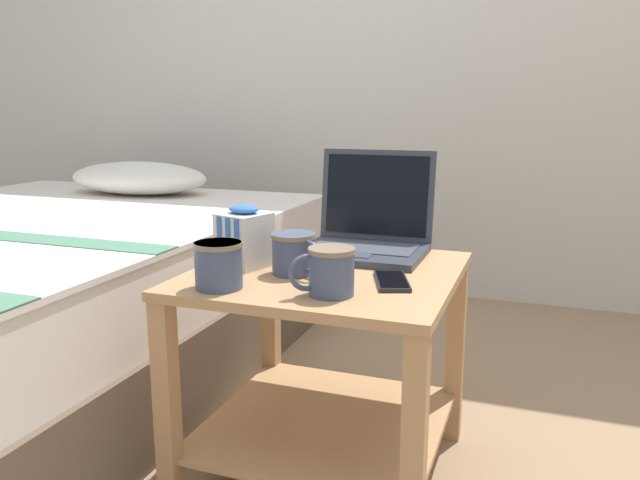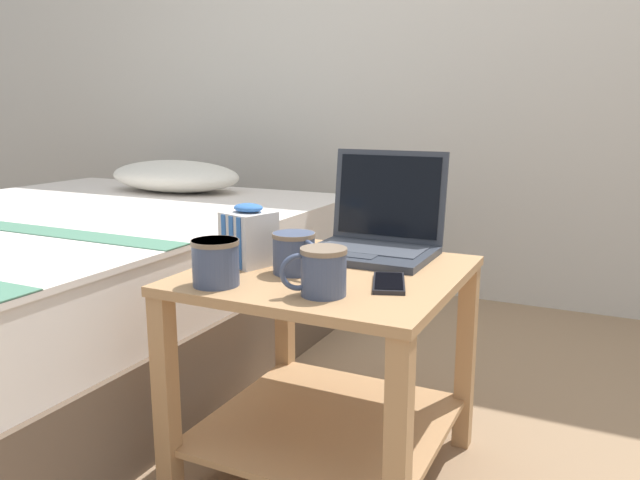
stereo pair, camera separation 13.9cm
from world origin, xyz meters
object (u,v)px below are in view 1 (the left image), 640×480
object	(u,v)px
mug_mid_center	(294,252)
snack_bag	(244,238)
cell_phone	(392,281)
laptop	(367,233)
mug_front_left	(330,269)
mug_front_right	(219,262)

from	to	relation	value
mug_mid_center	snack_bag	distance (m)	0.14
mug_mid_center	snack_bag	world-z (taller)	snack_bag
mug_mid_center	cell_phone	bearing A→B (deg)	0.49
laptop	mug_mid_center	xyz separation A→B (m)	(-0.09, -0.26, 0.00)
mug_front_left	cell_phone	xyz separation A→B (m)	(0.10, 0.13, -0.05)
snack_bag	cell_phone	size ratio (longest dim) A/B	0.91
laptop	mug_front_right	xyz separation A→B (m)	(-0.20, -0.42, 0.00)
mug_front_right	mug_mid_center	bearing A→B (deg)	55.77
snack_bag	mug_mid_center	bearing A→B (deg)	-9.50
snack_bag	cell_phone	bearing A→B (deg)	-3.29
cell_phone	mug_front_right	bearing A→B (deg)	-154.61
mug_front_right	snack_bag	bearing A→B (deg)	99.61
laptop	snack_bag	world-z (taller)	laptop
mug_front_right	snack_bag	size ratio (longest dim) A/B	0.93
mug_front_left	mug_front_right	xyz separation A→B (m)	(-0.24, -0.03, 0.00)
mug_front_left	snack_bag	distance (m)	0.30
mug_front_right	cell_phone	world-z (taller)	mug_front_right
snack_bag	laptop	bearing A→B (deg)	46.40
mug_front_right	snack_bag	distance (m)	0.18
mug_front_right	mug_mid_center	distance (m)	0.19
mug_front_left	cell_phone	world-z (taller)	mug_front_left
laptop	mug_front_left	bearing A→B (deg)	-84.92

